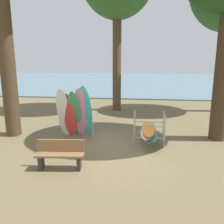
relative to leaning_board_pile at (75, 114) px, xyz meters
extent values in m
plane|color=brown|center=(1.64, -0.85, -1.03)|extent=(80.00, 80.00, 0.00)
cube|color=slate|center=(1.64, 27.77, -0.98)|extent=(80.00, 36.00, 0.10)
cylinder|color=#4C3823|center=(-2.77, 0.13, 2.52)|extent=(0.62, 0.62, 7.11)
cylinder|color=#42301E|center=(5.72, 0.66, 1.96)|extent=(0.65, 0.65, 5.99)
cylinder|color=brown|center=(1.06, 5.76, 2.28)|extent=(0.53, 0.53, 6.62)
cylinder|color=#4C3823|center=(7.40, 6.18, 1.91)|extent=(0.46, 0.46, 5.88)
ellipsoid|color=white|center=(-0.44, -0.08, 0.03)|extent=(0.58, 0.88, 2.11)
ellipsoid|color=red|center=(-0.22, -0.04, -0.08)|extent=(0.53, 0.69, 1.90)
ellipsoid|color=#339E56|center=(-0.01, -0.01, -0.02)|extent=(0.60, 0.92, 2.01)
ellipsoid|color=pink|center=(0.21, 0.03, 0.03)|extent=(0.66, 0.85, 2.12)
ellipsoid|color=#38B2AD|center=(0.42, 0.07, 0.08)|extent=(0.53, 0.83, 2.21)
cylinder|color=#9EA0A5|center=(-0.66, 0.23, -0.75)|extent=(0.04, 0.04, 0.55)
cylinder|color=#9EA0A5|center=(0.64, 0.36, -0.75)|extent=(0.04, 0.04, 0.55)
cylinder|color=#9EA0A5|center=(-0.01, 0.30, -0.48)|extent=(1.46, 0.19, 0.04)
cylinder|color=#9EA0A5|center=(2.40, -0.60, -0.40)|extent=(0.05, 0.05, 1.25)
cylinder|color=#9EA0A5|center=(3.50, -0.60, -0.40)|extent=(0.05, 0.05, 1.25)
cylinder|color=#9EA0A5|center=(2.40, 0.00, -0.40)|extent=(0.05, 0.05, 1.25)
cylinder|color=#9EA0A5|center=(3.50, 0.00, -0.40)|extent=(0.05, 0.05, 1.25)
cylinder|color=#9EA0A5|center=(2.95, -0.60, -0.68)|extent=(1.10, 0.04, 0.04)
cylinder|color=#9EA0A5|center=(2.95, -0.60, -0.23)|extent=(1.10, 0.04, 0.04)
cylinder|color=#9EA0A5|center=(2.95, 0.00, -0.68)|extent=(1.10, 0.04, 0.04)
cylinder|color=#9EA0A5|center=(2.95, 0.00, -0.23)|extent=(1.10, 0.04, 0.04)
ellipsoid|color=gray|center=(3.01, -0.30, -0.63)|extent=(0.66, 2.13, 0.06)
ellipsoid|color=#339E56|center=(2.99, -0.30, -0.57)|extent=(0.60, 2.12, 0.06)
ellipsoid|color=white|center=(2.89, -0.30, -0.51)|extent=(0.61, 2.12, 0.06)
ellipsoid|color=pink|center=(2.95, -0.30, -0.45)|extent=(0.64, 2.13, 0.06)
ellipsoid|color=orange|center=(2.92, -0.30, -0.39)|extent=(0.52, 2.11, 0.06)
cube|color=#2D2D33|center=(-0.24, -2.78, -0.82)|extent=(0.13, 0.33, 0.42)
cube|color=#2D2D33|center=(0.87, -2.66, -0.82)|extent=(0.13, 0.33, 0.42)
cube|color=olive|center=(0.31, -2.72, -0.58)|extent=(1.43, 0.55, 0.06)
cube|color=olive|center=(0.29, -2.54, -0.36)|extent=(1.40, 0.21, 0.36)
camera|label=1|loc=(2.63, -8.79, 2.12)|focal=37.19mm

